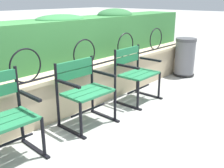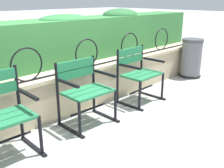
# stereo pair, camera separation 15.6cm
# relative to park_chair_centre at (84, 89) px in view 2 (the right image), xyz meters

# --- Properties ---
(ground_plane) EXTENTS (60.00, 60.00, 0.00)m
(ground_plane) POSITION_rel_park_chair_centre_xyz_m (0.19, -0.46, -0.46)
(ground_plane) COLOR #9E9E99
(stone_wall) EXTENTS (6.64, 0.41, 0.59)m
(stone_wall) POSITION_rel_park_chair_centre_xyz_m (0.19, 0.47, -0.16)
(stone_wall) COLOR tan
(stone_wall) RESTS_ON ground
(iron_arch_fence) EXTENTS (6.11, 0.02, 0.42)m
(iron_arch_fence) POSITION_rel_park_chair_centre_xyz_m (-0.04, 0.40, 0.32)
(iron_arch_fence) COLOR black
(iron_arch_fence) RESTS_ON stone_wall
(hedge_row) EXTENTS (6.51, 0.67, 0.78)m
(hedge_row) POSITION_rel_park_chair_centre_xyz_m (0.20, 0.98, 0.49)
(hedge_row) COLOR #387A3D
(hedge_row) RESTS_ON stone_wall
(park_chair_centre) EXTENTS (0.64, 0.53, 0.82)m
(park_chair_centre) POSITION_rel_park_chair_centre_xyz_m (0.00, 0.00, 0.00)
(park_chair_centre) COLOR #237547
(park_chair_centre) RESTS_ON ground
(park_chair_right) EXTENTS (0.64, 0.53, 0.84)m
(park_chair_right) POSITION_rel_park_chair_centre_xyz_m (1.09, 0.00, 0.00)
(park_chair_right) COLOR #237547
(park_chair_right) RESTS_ON ground
(trash_bin) EXTENTS (0.44, 0.44, 0.78)m
(trash_bin) POSITION_rel_park_chair_centre_xyz_m (2.88, 0.07, -0.09)
(trash_bin) COLOR slate
(trash_bin) RESTS_ON ground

